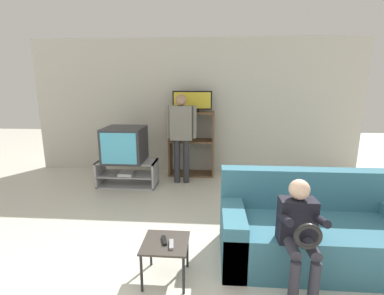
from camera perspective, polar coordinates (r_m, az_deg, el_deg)
The scene contains 11 objects.
wall_back at distance 5.53m, azimuth 0.51°, elevation 8.27°, with size 6.40×0.06×2.60m.
tv_stand at distance 5.02m, azimuth -13.04°, elevation -5.16°, with size 1.01×0.47×0.44m.
television_main at distance 4.89m, azimuth -13.62°, elevation 0.62°, with size 0.66×0.66×0.59m.
media_shelf at distance 5.37m, azimuth -0.10°, elevation 0.89°, with size 0.86×0.40×1.24m.
television_flat at distance 5.26m, azimuth 0.05°, elevation 9.32°, with size 0.74×0.20×0.39m.
snack_table at distance 2.65m, azimuth -5.45°, elevation -19.62°, with size 0.41×0.41×0.37m.
remote_control_black at distance 2.63m, azimuth -5.72°, elevation -18.42°, with size 0.04×0.14×0.02m, color black.
remote_control_white at distance 2.57m, azimuth -4.25°, elevation -19.21°, with size 0.04×0.14×0.02m, color gray.
couch at distance 3.18m, azimuth 23.69°, elevation -15.46°, with size 1.86×0.87×0.86m.
person_standing_adult at distance 4.86m, azimuth -2.22°, elevation 3.50°, with size 0.53×0.20×1.57m.
person_seated_child at distance 2.52m, azimuth 21.12°, elevation -15.38°, with size 0.33×0.43×0.98m.
Camera 1 is at (0.36, -1.47, 1.74)m, focal length 26.00 mm.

